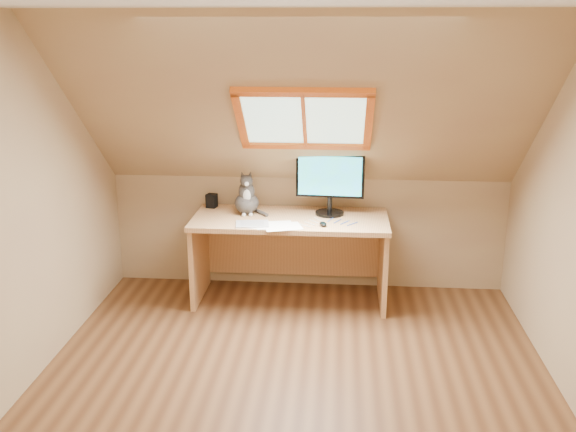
# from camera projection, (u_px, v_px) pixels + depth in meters

# --- Properties ---
(ground) EXTENTS (3.50, 3.50, 0.00)m
(ground) POSITION_uv_depth(u_px,v_px,m) (293.00, 385.00, 4.27)
(ground) COLOR brown
(ground) RESTS_ON ground
(room_shell) EXTENTS (3.52, 3.52, 2.41)m
(room_shell) POSITION_uv_depth(u_px,v_px,m) (293.00, 180.00, 3.77)
(room_shell) COLOR tan
(room_shell) RESTS_ON ground
(desk) EXTENTS (1.64, 0.72, 0.75)m
(desk) POSITION_uv_depth(u_px,v_px,m) (291.00, 240.00, 5.51)
(desk) COLOR tan
(desk) RESTS_ON ground
(monitor) EXTENTS (0.58, 0.24, 0.53)m
(monitor) POSITION_uv_depth(u_px,v_px,m) (330.00, 180.00, 5.37)
(monitor) COLOR black
(monitor) RESTS_ON desk
(cat) EXTENTS (0.25, 0.28, 0.38)m
(cat) POSITION_uv_depth(u_px,v_px,m) (247.00, 198.00, 5.46)
(cat) COLOR #4A4442
(cat) RESTS_ON desk
(desk_speaker) EXTENTS (0.10, 0.10, 0.12)m
(desk_speaker) POSITION_uv_depth(u_px,v_px,m) (212.00, 201.00, 5.66)
(desk_speaker) COLOR black
(desk_speaker) RESTS_ON desk
(graphics_tablet) EXTENTS (0.29, 0.22, 0.01)m
(graphics_tablet) POSITION_uv_depth(u_px,v_px,m) (252.00, 224.00, 5.19)
(graphics_tablet) COLOR #B2B2B7
(graphics_tablet) RESTS_ON desk
(mouse) EXTENTS (0.08, 0.11, 0.03)m
(mouse) POSITION_uv_depth(u_px,v_px,m) (323.00, 224.00, 5.15)
(mouse) COLOR black
(mouse) RESTS_ON desk
(papers) EXTENTS (0.35, 0.30, 0.01)m
(papers) POSITION_uv_depth(u_px,v_px,m) (271.00, 226.00, 5.14)
(papers) COLOR white
(papers) RESTS_ON desk
(cables) EXTENTS (0.51, 0.26, 0.01)m
(cables) POSITION_uv_depth(u_px,v_px,m) (330.00, 222.00, 5.24)
(cables) COLOR silver
(cables) RESTS_ON desk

